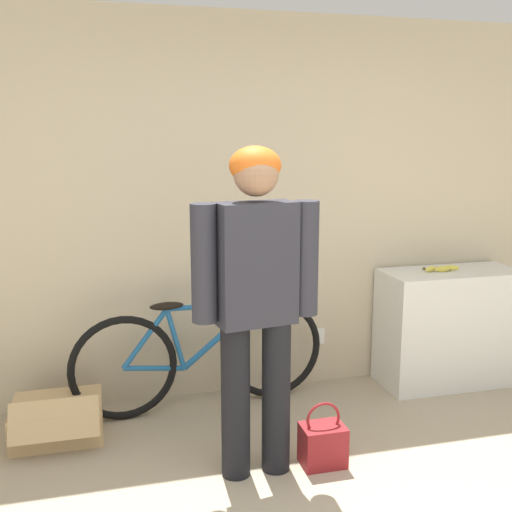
{
  "coord_description": "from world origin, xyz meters",
  "views": [
    {
      "loc": [
        -0.96,
        -1.71,
        1.79
      ],
      "look_at": [
        -0.21,
        1.17,
        1.2
      ],
      "focal_mm": 42.0,
      "sensor_mm": 36.0,
      "label": 1
    }
  ],
  "objects_px": {
    "person": "(256,289)",
    "cardboard_box": "(58,419)",
    "bicycle": "(202,355)",
    "handbag": "(323,444)",
    "banana": "(441,269)"
  },
  "relations": [
    {
      "from": "person",
      "to": "cardboard_box",
      "type": "relative_size",
      "value": 3.32
    },
    {
      "from": "person",
      "to": "bicycle",
      "type": "bearing_deg",
      "value": 91.22
    },
    {
      "from": "person",
      "to": "handbag",
      "type": "relative_size",
      "value": 4.74
    },
    {
      "from": "bicycle",
      "to": "person",
      "type": "bearing_deg",
      "value": -85.11
    },
    {
      "from": "bicycle",
      "to": "handbag",
      "type": "distance_m",
      "value": 1.05
    },
    {
      "from": "banana",
      "to": "cardboard_box",
      "type": "relative_size",
      "value": 0.54
    },
    {
      "from": "banana",
      "to": "handbag",
      "type": "relative_size",
      "value": 0.77
    },
    {
      "from": "person",
      "to": "bicycle",
      "type": "xyz_separation_m",
      "value": [
        -0.15,
        0.85,
        -0.66
      ]
    },
    {
      "from": "person",
      "to": "cardboard_box",
      "type": "bearing_deg",
      "value": 138.57
    },
    {
      "from": "banana",
      "to": "handbag",
      "type": "bearing_deg",
      "value": -144.52
    },
    {
      "from": "person",
      "to": "banana",
      "type": "xyz_separation_m",
      "value": [
        1.59,
        0.84,
        -0.16
      ]
    },
    {
      "from": "handbag",
      "to": "banana",
      "type": "bearing_deg",
      "value": 35.48
    },
    {
      "from": "bicycle",
      "to": "handbag",
      "type": "relative_size",
      "value": 4.66
    },
    {
      "from": "handbag",
      "to": "cardboard_box",
      "type": "bearing_deg",
      "value": 153.84
    },
    {
      "from": "banana",
      "to": "bicycle",
      "type": "bearing_deg",
      "value": 179.43
    }
  ]
}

